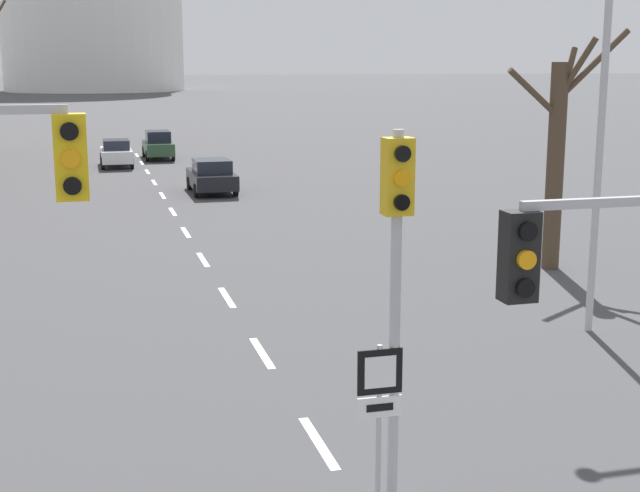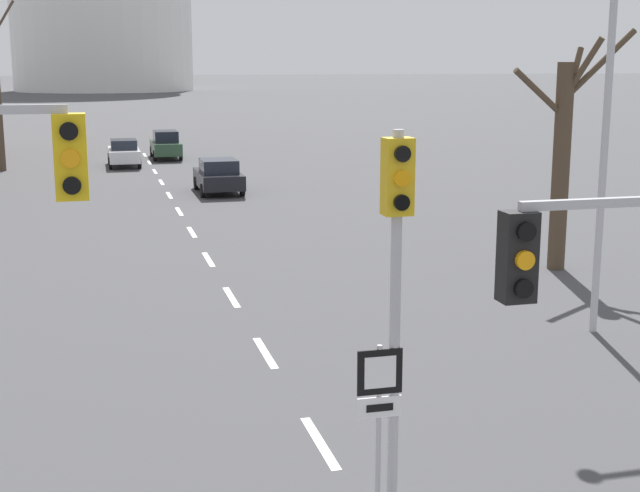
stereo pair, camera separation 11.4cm
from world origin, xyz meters
name	(u,v)px [view 2 (the right image)]	position (x,y,z in m)	size (l,w,h in m)	color
lane_stripe_1	(320,442)	(0.00, 8.56, 0.00)	(0.16, 2.00, 0.01)	silver
lane_stripe_2	(265,353)	(0.00, 13.06, 0.00)	(0.16, 2.00, 0.01)	silver
lane_stripe_3	(231,297)	(0.00, 17.56, 0.00)	(0.16, 2.00, 0.01)	silver
lane_stripe_4	(208,259)	(0.00, 22.06, 0.00)	(0.16, 2.00, 0.01)	silver
lane_stripe_5	(192,232)	(0.00, 26.56, 0.00)	(0.16, 2.00, 0.01)	silver
lane_stripe_6	(179,211)	(0.00, 31.06, 0.00)	(0.16, 2.00, 0.01)	silver
lane_stripe_7	(169,195)	(0.00, 35.56, 0.00)	(0.16, 2.00, 0.01)	silver
lane_stripe_8	(161,182)	(0.00, 40.06, 0.00)	(0.16, 2.00, 0.01)	silver
lane_stripe_9	(155,171)	(0.00, 44.56, 0.00)	(0.16, 2.00, 0.01)	silver
lane_stripe_10	(149,162)	(0.00, 49.06, 0.00)	(0.16, 2.00, 0.01)	silver
lane_stripe_11	(145,155)	(0.00, 53.56, 0.00)	(0.16, 2.00, 0.01)	silver
traffic_signal_centre_tall	(396,250)	(0.43, 6.37, 3.49)	(0.36, 0.34, 5.00)	#B2B2B7
traffic_signal_near_right	(623,281)	(2.30, 4.28, 3.48)	(2.33, 0.34, 4.60)	#B2B2B7
route_sign_post	(379,400)	(0.22, 6.32, 1.54)	(0.60, 0.08, 2.27)	#B2B2B7
street_lamp_right	(587,110)	(6.79, 12.74, 4.82)	(2.45, 0.36, 7.73)	#B2B2B7
sedan_near_left	(124,153)	(-1.50, 47.36, 0.79)	(1.75, 4.05, 1.53)	silver
sedan_near_right	(166,145)	(1.13, 50.93, 0.85)	(1.72, 4.34, 1.71)	#2D4C33
sedan_mid_centre	(219,176)	(2.24, 35.76, 0.77)	(1.92, 4.01, 1.54)	black
bare_tree_right_near	(563,154)	(9.52, 18.40, 3.28)	(3.60, 1.37, 6.71)	#473828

